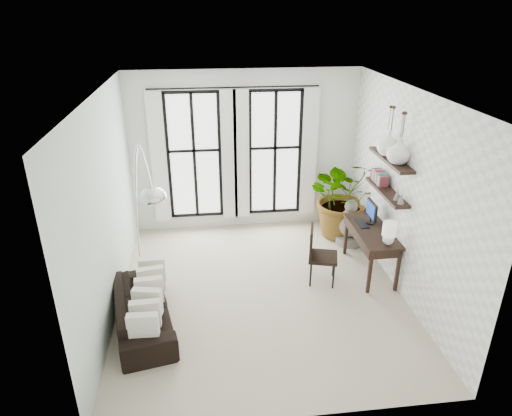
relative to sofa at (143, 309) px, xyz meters
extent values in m
plane|color=#B9AA93|center=(1.80, 0.62, -0.27)|extent=(5.00, 5.00, 0.00)
plane|color=white|center=(1.80, 0.62, 2.93)|extent=(5.00, 5.00, 0.00)
plane|color=silver|center=(-0.45, 0.62, 1.33)|extent=(0.00, 5.00, 5.00)
plane|color=white|center=(4.05, 0.62, 1.33)|extent=(0.00, 5.00, 5.00)
plane|color=white|center=(1.80, 3.12, 1.33)|extent=(4.50, 0.00, 4.50)
cube|color=white|center=(0.80, 3.09, 1.28)|extent=(1.00, 0.02, 2.50)
cube|color=white|center=(0.12, 2.99, 1.28)|extent=(0.30, 0.04, 2.60)
cube|color=white|center=(1.48, 2.99, 1.28)|extent=(0.30, 0.04, 2.60)
cube|color=white|center=(2.40, 3.09, 1.28)|extent=(1.00, 0.02, 2.50)
cube|color=white|center=(1.72, 2.99, 1.28)|extent=(0.30, 0.04, 2.60)
cube|color=white|center=(3.08, 2.99, 1.28)|extent=(0.30, 0.04, 2.60)
cylinder|color=black|center=(1.60, 3.00, 2.61)|extent=(3.20, 0.03, 0.03)
cube|color=black|center=(3.91, 1.02, 1.23)|extent=(0.25, 1.30, 0.05)
cube|color=black|center=(3.91, 1.02, 1.78)|extent=(0.25, 1.30, 0.05)
cube|color=#B12C2F|center=(3.91, 1.57, 1.34)|extent=(0.16, 0.03, 0.18)
cube|color=#3347B3|center=(3.91, 1.52, 1.34)|extent=(0.16, 0.03, 0.18)
cube|color=#FF9938|center=(3.91, 1.48, 1.34)|extent=(0.16, 0.03, 0.18)
cube|color=#30892D|center=(3.91, 1.43, 1.34)|extent=(0.16, 0.03, 0.18)
cube|color=#9D46A3|center=(3.91, 1.39, 1.34)|extent=(0.16, 0.03, 0.18)
cube|color=orange|center=(3.91, 1.34, 1.34)|extent=(0.16, 0.03, 0.18)
cube|color=#4C4C4C|center=(3.91, 1.30, 1.34)|extent=(0.16, 0.03, 0.18)
cube|color=#32B1B1|center=(3.91, 1.25, 1.34)|extent=(0.16, 0.03, 0.18)
cube|color=tan|center=(3.91, 1.21, 1.34)|extent=(0.16, 0.03, 0.18)
cube|color=brown|center=(3.91, 1.16, 1.34)|extent=(0.16, 0.03, 0.18)
cone|color=gray|center=(3.91, 0.62, 1.34)|extent=(0.10, 0.10, 0.18)
cone|color=gray|center=(3.91, 0.47, 1.34)|extent=(0.10, 0.10, 0.18)
imported|color=black|center=(0.00, 0.00, 0.00)|extent=(1.09, 1.99, 0.55)
cube|color=silver|center=(0.10, -0.70, 0.23)|extent=(0.40, 0.12, 0.40)
cube|color=silver|center=(0.10, -0.42, 0.23)|extent=(0.40, 0.12, 0.40)
cube|color=silver|center=(0.10, -0.14, 0.23)|extent=(0.40, 0.12, 0.40)
cube|color=silver|center=(0.10, 0.14, 0.23)|extent=(0.40, 0.12, 0.40)
cube|color=silver|center=(0.10, 0.42, 0.23)|extent=(0.40, 0.12, 0.40)
cube|color=silver|center=(0.10, 0.70, 0.23)|extent=(0.40, 0.12, 0.40)
imported|color=#2D7228|center=(3.70, 2.44, 0.56)|extent=(1.58, 1.39, 1.66)
cube|color=black|center=(3.75, 1.02, 0.52)|extent=(0.58, 1.37, 0.04)
cube|color=black|center=(3.73, 1.02, 0.42)|extent=(0.53, 1.31, 0.13)
cube|color=black|center=(3.52, 0.38, 0.12)|extent=(0.05, 0.05, 0.76)
cube|color=black|center=(3.98, 0.38, 0.12)|extent=(0.05, 0.05, 0.76)
cube|color=black|center=(3.52, 1.65, 0.12)|extent=(0.05, 0.05, 0.76)
cube|color=black|center=(3.98, 1.65, 0.12)|extent=(0.05, 0.05, 0.76)
cube|color=black|center=(3.80, 1.28, 0.79)|extent=(0.04, 0.42, 0.30)
cube|color=navy|center=(3.78, 1.28, 0.79)|extent=(0.00, 0.36, 0.24)
cube|color=black|center=(3.64, 1.28, 0.55)|extent=(0.15, 0.40, 0.02)
sphere|color=silver|center=(3.80, 0.49, 0.63)|extent=(0.18, 0.18, 0.18)
cylinder|color=white|center=(3.80, 0.49, 0.82)|extent=(0.22, 0.22, 0.22)
cube|color=black|center=(2.86, 0.81, 0.19)|extent=(0.57, 0.57, 0.05)
cube|color=black|center=(2.66, 0.87, 0.45)|extent=(0.16, 0.46, 0.52)
cylinder|color=black|center=(2.68, 0.62, -0.06)|extent=(0.03, 0.03, 0.43)
cylinder|color=black|center=(3.05, 0.62, -0.06)|extent=(0.03, 0.03, 0.43)
cylinder|color=black|center=(2.68, 1.00, -0.06)|extent=(0.03, 0.03, 0.43)
cylinder|color=black|center=(3.05, 1.00, -0.06)|extent=(0.03, 0.03, 0.43)
cylinder|color=silver|center=(-0.10, 0.92, -0.22)|extent=(0.39, 0.39, 0.11)
cylinder|color=silver|center=(-0.10, 0.92, 0.32)|extent=(0.04, 0.04, 1.08)
ellipsoid|color=silver|center=(0.30, 0.05, 1.73)|extent=(0.35, 0.35, 0.23)
cylinder|color=gray|center=(3.72, 2.06, -0.20)|extent=(0.50, 0.50, 0.15)
ellipsoid|color=gray|center=(3.72, 2.06, 0.15)|extent=(0.45, 0.45, 0.55)
sphere|color=gray|center=(3.72, 2.06, 0.51)|extent=(0.25, 0.25, 0.25)
imported|color=white|center=(3.91, 0.77, 1.99)|extent=(0.37, 0.37, 0.38)
imported|color=white|center=(3.91, 1.17, 1.99)|extent=(0.37, 0.37, 0.38)
camera|label=1|loc=(0.98, -5.54, 4.04)|focal=32.00mm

